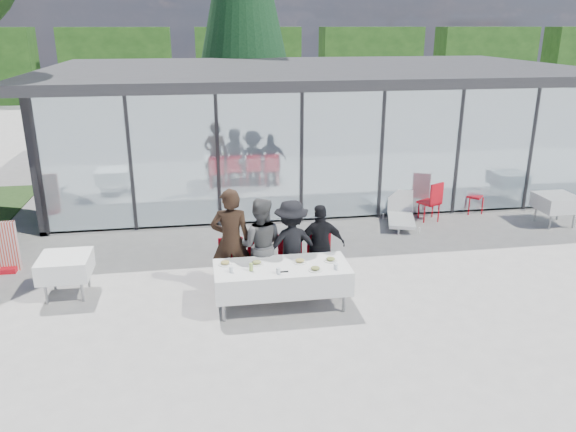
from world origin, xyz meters
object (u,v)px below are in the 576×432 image
object	(u,v)px
plate_a	(225,263)
plate_d	(331,260)
diner_chair_a	(232,263)
diner_chair_d	(320,257)
dining_table	(282,278)
diner_c	(291,245)
diner_chair_c	(291,259)
diner_d	(321,246)
diner_chair_b	(260,261)
plate_extra	(315,269)
diner_a	(231,241)
diner_b	(260,245)
spare_table_left	(65,266)
spare_chair_a	(470,192)
lounger	(401,213)
spare_table_right	(556,203)
juice_bottle	(251,267)
plate_b	(257,263)
folded_eyeglasses	(284,272)
plate_c	(300,261)
spare_chair_b	(432,200)

from	to	relation	value
plate_a	plate_d	size ratio (longest dim) A/B	1.00
diner_chair_a	diner_chair_d	distance (m)	1.61
dining_table	diner_chair_d	bearing A→B (deg)	42.48
diner_c	plate_d	distance (m)	0.87
diner_chair_c	diner_d	bearing A→B (deg)	-2.72
diner_c	diner_chair_b	bearing A→B (deg)	-7.24
diner_chair_a	plate_extra	size ratio (longest dim) A/B	4.15
diner_a	diner_c	size ratio (longest dim) A/B	1.16
dining_table	diner_b	distance (m)	0.84
spare_table_left	plate_extra	bearing A→B (deg)	-16.99
diner_chair_b	spare_table_left	world-z (taller)	diner_chair_b
diner_chair_d	diner_chair_a	bearing A→B (deg)	180.00
diner_chair_c	spare_chair_a	world-z (taller)	same
diner_a	plate_extra	bearing A→B (deg)	147.87
diner_d	lounger	size ratio (longest dim) A/B	1.07
diner_chair_d	spare_table_right	bearing A→B (deg)	20.19
diner_chair_c	juice_bottle	xyz separation A→B (m)	(-0.80, -0.86, 0.28)
plate_b	spare_table_left	distance (m)	3.41
plate_extra	folded_eyeglasses	bearing A→B (deg)	178.45
juice_bottle	dining_table	bearing A→B (deg)	11.94
plate_extra	spare_table_left	distance (m)	4.40
diner_chair_c	plate_extra	xyz separation A→B (m)	(0.24, -1.01, 0.24)
plate_a	folded_eyeglasses	bearing A→B (deg)	-26.17
dining_table	spare_chair_a	size ratio (longest dim) A/B	2.32
plate_a	spare_table_right	world-z (taller)	plate_a
diner_b	spare_table_right	size ratio (longest dim) A/B	2.01
plate_d	folded_eyeglasses	size ratio (longest dim) A/B	1.68
folded_eyeglasses	lounger	distance (m)	5.26
spare_table_right	juice_bottle	bearing A→B (deg)	-157.41
dining_table	plate_c	xyz separation A→B (m)	(0.32, 0.09, 0.24)
diner_b	lounger	size ratio (longest dim) A/B	1.19
spare_chair_a	spare_table_right	bearing A→B (deg)	-38.49
diner_c	plate_a	size ratio (longest dim) A/B	7.04
spare_chair_a	plate_a	bearing A→B (deg)	-147.57
diner_chair_d	spare_table_left	xyz separation A→B (m)	(-4.50, 0.27, 0.02)
juice_bottle	plate_d	bearing A→B (deg)	7.60
diner_a	plate_b	size ratio (longest dim) A/B	8.20
spare_table_right	dining_table	bearing A→B (deg)	-156.67
diner_c	folded_eyeglasses	size ratio (longest dim) A/B	11.80
diner_chair_d	spare_chair_b	distance (m)	4.57
diner_a	diner_chair_b	world-z (taller)	diner_a
plate_a	plate_c	xyz separation A→B (m)	(1.25, -0.12, 0.00)
plate_d	juice_bottle	bearing A→B (deg)	-172.40
spare_table_right	lounger	world-z (taller)	spare_table_right
plate_b	folded_eyeglasses	bearing A→B (deg)	-43.27
dining_table	plate_c	bearing A→B (deg)	15.78
diner_chair_d	plate_extra	world-z (taller)	diner_chair_d
diner_b	plate_c	size ratio (longest dim) A/B	7.35
plate_extra	spare_chair_a	world-z (taller)	spare_chair_a
diner_chair_b	folded_eyeglasses	world-z (taller)	diner_chair_b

